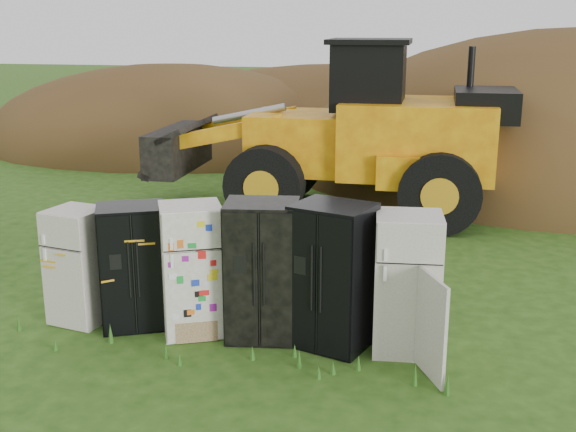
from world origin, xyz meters
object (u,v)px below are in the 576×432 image
at_px(fridge_black_side, 133,266).
at_px(fridge_open_door, 407,284).
at_px(fridge_black_right, 332,276).
at_px(fridge_leftmost, 79,266).
at_px(fridge_dark_mid, 262,270).
at_px(wheel_loader, 324,127).
at_px(fridge_sticker, 192,269).

relative_size(fridge_black_side, fridge_open_door, 0.95).
bearing_deg(fridge_black_right, fridge_open_door, 20.58).
height_order(fridge_black_side, fridge_open_door, fridge_open_door).
distance_m(fridge_leftmost, fridge_dark_mid, 2.74).
bearing_deg(fridge_black_right, fridge_dark_mid, -165.02).
distance_m(fridge_dark_mid, wheel_loader, 7.08).
bearing_deg(fridge_dark_mid, fridge_sticker, 174.96).
xyz_separation_m(fridge_black_side, fridge_sticker, (0.90, -0.05, 0.04)).
distance_m(fridge_black_side, fridge_dark_mid, 1.90).
xyz_separation_m(fridge_black_side, fridge_open_door, (3.88, -0.05, 0.05)).
height_order(fridge_leftmost, fridge_black_side, fridge_black_side).
height_order(fridge_black_side, fridge_black_right, fridge_black_right).
bearing_deg(fridge_black_side, fridge_open_door, -24.92).
distance_m(fridge_sticker, fridge_dark_mid, 1.00).
relative_size(fridge_leftmost, fridge_black_right, 0.86).
height_order(fridge_sticker, wheel_loader, wheel_loader).
distance_m(fridge_black_side, fridge_sticker, 0.90).
xyz_separation_m(fridge_sticker, fridge_black_right, (1.98, -0.02, 0.06)).
xyz_separation_m(fridge_leftmost, fridge_dark_mid, (2.74, 0.01, 0.12)).
xyz_separation_m(fridge_dark_mid, fridge_black_right, (0.98, -0.07, 0.02)).
distance_m(fridge_black_side, wheel_loader, 7.28).
distance_m(fridge_black_right, wheel_loader, 7.25).
height_order(fridge_leftmost, fridge_dark_mid, fridge_dark_mid).
bearing_deg(fridge_sticker, fridge_leftmost, 154.51).
distance_m(fridge_leftmost, fridge_sticker, 1.74).
height_order(fridge_leftmost, wheel_loader, wheel_loader).
relative_size(fridge_leftmost, fridge_open_door, 0.90).
bearing_deg(wheel_loader, fridge_leftmost, -109.73).
relative_size(fridge_black_side, fridge_sticker, 0.96).
bearing_deg(fridge_black_side, fridge_black_right, -25.65).
height_order(fridge_sticker, fridge_open_door, fridge_open_door).
relative_size(fridge_leftmost, fridge_black_side, 0.95).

